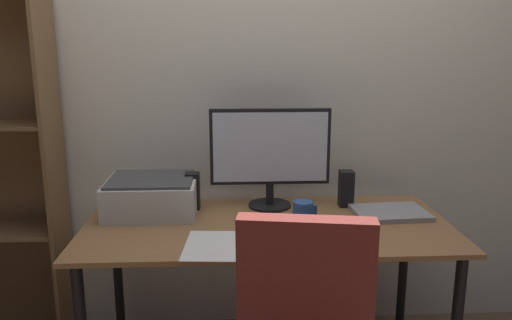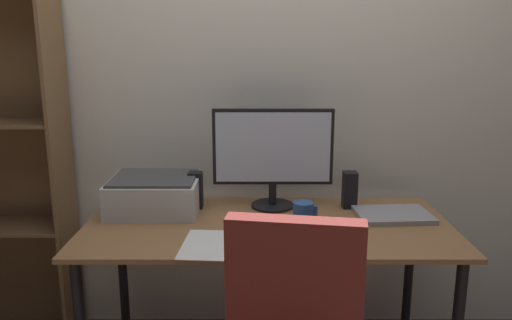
{
  "view_description": "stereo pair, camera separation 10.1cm",
  "coord_description": "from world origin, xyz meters",
  "px_view_note": "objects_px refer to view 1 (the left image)",
  "views": [
    {
      "loc": [
        -0.15,
        -2.05,
        1.5
      ],
      "look_at": [
        -0.05,
        0.02,
        1.01
      ],
      "focal_mm": 35.77,
      "sensor_mm": 36.0,
      "label": 1
    },
    {
      "loc": [
        -0.05,
        -2.05,
        1.5
      ],
      "look_at": [
        -0.05,
        0.02,
        1.01
      ],
      "focal_mm": 35.77,
      "sensor_mm": 36.0,
      "label": 2
    }
  ],
  "objects_px": {
    "keyboard": "(280,241)",
    "desk": "(267,241)",
    "coffee_mug": "(303,213)",
    "monitor": "(270,152)",
    "speaker_right": "(346,189)",
    "mouse": "(333,238)",
    "printer": "(152,195)",
    "laptop": "(390,213)",
    "speaker_left": "(193,191)"
  },
  "relations": [
    {
      "from": "laptop",
      "to": "speaker_right",
      "type": "distance_m",
      "value": 0.23
    },
    {
      "from": "monitor",
      "to": "speaker_left",
      "type": "xyz_separation_m",
      "value": [
        -0.36,
        -0.01,
        -0.18
      ]
    },
    {
      "from": "keyboard",
      "to": "speaker_right",
      "type": "relative_size",
      "value": 1.71
    },
    {
      "from": "keyboard",
      "to": "monitor",
      "type": "bearing_deg",
      "value": 90.09
    },
    {
      "from": "keyboard",
      "to": "laptop",
      "type": "xyz_separation_m",
      "value": [
        0.52,
        0.3,
        0.0
      ]
    },
    {
      "from": "speaker_left",
      "to": "mouse",
      "type": "bearing_deg",
      "value": -37.12
    },
    {
      "from": "keyboard",
      "to": "laptop",
      "type": "distance_m",
      "value": 0.6
    },
    {
      "from": "keyboard",
      "to": "desk",
      "type": "bearing_deg",
      "value": 97.96
    },
    {
      "from": "keyboard",
      "to": "printer",
      "type": "relative_size",
      "value": 0.72
    },
    {
      "from": "laptop",
      "to": "coffee_mug",
      "type": "bearing_deg",
      "value": -169.48
    },
    {
      "from": "mouse",
      "to": "printer",
      "type": "distance_m",
      "value": 0.85
    },
    {
      "from": "keyboard",
      "to": "speaker_left",
      "type": "xyz_separation_m",
      "value": [
        -0.36,
        0.44,
        0.08
      ]
    },
    {
      "from": "desk",
      "to": "speaker_right",
      "type": "relative_size",
      "value": 9.17
    },
    {
      "from": "mouse",
      "to": "speaker_right",
      "type": "xyz_separation_m",
      "value": [
        0.14,
        0.43,
        0.07
      ]
    },
    {
      "from": "monitor",
      "to": "printer",
      "type": "relative_size",
      "value": 1.38
    },
    {
      "from": "desk",
      "to": "printer",
      "type": "xyz_separation_m",
      "value": [
        -0.51,
        0.17,
        0.16
      ]
    },
    {
      "from": "mouse",
      "to": "speaker_left",
      "type": "bearing_deg",
      "value": 138.7
    },
    {
      "from": "monitor",
      "to": "laptop",
      "type": "xyz_separation_m",
      "value": [
        0.53,
        -0.15,
        -0.25
      ]
    },
    {
      "from": "coffee_mug",
      "to": "speaker_right",
      "type": "xyz_separation_m",
      "value": [
        0.24,
        0.25,
        0.03
      ]
    },
    {
      "from": "speaker_left",
      "to": "printer",
      "type": "xyz_separation_m",
      "value": [
        -0.18,
        -0.05,
        -0.0
      ]
    },
    {
      "from": "monitor",
      "to": "keyboard",
      "type": "distance_m",
      "value": 0.52
    },
    {
      "from": "desk",
      "to": "mouse",
      "type": "height_order",
      "value": "mouse"
    },
    {
      "from": "coffee_mug",
      "to": "printer",
      "type": "relative_size",
      "value": 0.26
    },
    {
      "from": "desk",
      "to": "monitor",
      "type": "xyz_separation_m",
      "value": [
        0.03,
        0.23,
        0.35
      ]
    },
    {
      "from": "desk",
      "to": "keyboard",
      "type": "xyz_separation_m",
      "value": [
        0.03,
        -0.23,
        0.09
      ]
    },
    {
      "from": "monitor",
      "to": "speaker_left",
      "type": "distance_m",
      "value": 0.4
    },
    {
      "from": "coffee_mug",
      "to": "laptop",
      "type": "relative_size",
      "value": 0.33
    },
    {
      "from": "speaker_right",
      "to": "monitor",
      "type": "bearing_deg",
      "value": 178.74
    },
    {
      "from": "desk",
      "to": "laptop",
      "type": "height_order",
      "value": "laptop"
    },
    {
      "from": "speaker_left",
      "to": "speaker_right",
      "type": "height_order",
      "value": "same"
    },
    {
      "from": "speaker_right",
      "to": "mouse",
      "type": "bearing_deg",
      "value": -108.37
    },
    {
      "from": "speaker_right",
      "to": "desk",
      "type": "bearing_deg",
      "value": -150.57
    },
    {
      "from": "coffee_mug",
      "to": "monitor",
      "type": "bearing_deg",
      "value": 115.5
    },
    {
      "from": "keyboard",
      "to": "laptop",
      "type": "bearing_deg",
      "value": 29.53
    },
    {
      "from": "monitor",
      "to": "laptop",
      "type": "distance_m",
      "value": 0.6
    },
    {
      "from": "desk",
      "to": "monitor",
      "type": "relative_size",
      "value": 2.83
    },
    {
      "from": "coffee_mug",
      "to": "printer",
      "type": "xyz_separation_m",
      "value": [
        -0.66,
        0.2,
        0.03
      ]
    },
    {
      "from": "desk",
      "to": "speaker_left",
      "type": "height_order",
      "value": "speaker_left"
    },
    {
      "from": "mouse",
      "to": "coffee_mug",
      "type": "xyz_separation_m",
      "value": [
        -0.09,
        0.19,
        0.04
      ]
    },
    {
      "from": "desk",
      "to": "coffee_mug",
      "type": "relative_size",
      "value": 14.97
    },
    {
      "from": "printer",
      "to": "keyboard",
      "type": "bearing_deg",
      "value": -35.88
    },
    {
      "from": "coffee_mug",
      "to": "printer",
      "type": "distance_m",
      "value": 0.69
    },
    {
      "from": "monitor",
      "to": "speaker_right",
      "type": "distance_m",
      "value": 0.4
    },
    {
      "from": "monitor",
      "to": "coffee_mug",
      "type": "height_order",
      "value": "monitor"
    },
    {
      "from": "speaker_right",
      "to": "printer",
      "type": "xyz_separation_m",
      "value": [
        -0.9,
        -0.05,
        -0.0
      ]
    },
    {
      "from": "coffee_mug",
      "to": "desk",
      "type": "bearing_deg",
      "value": 169.44
    },
    {
      "from": "desk",
      "to": "coffee_mug",
      "type": "bearing_deg",
      "value": -10.56
    },
    {
      "from": "desk",
      "to": "keyboard",
      "type": "bearing_deg",
      "value": -81.34
    },
    {
      "from": "mouse",
      "to": "laptop",
      "type": "distance_m",
      "value": 0.43
    },
    {
      "from": "mouse",
      "to": "speaker_right",
      "type": "distance_m",
      "value": 0.46
    }
  ]
}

